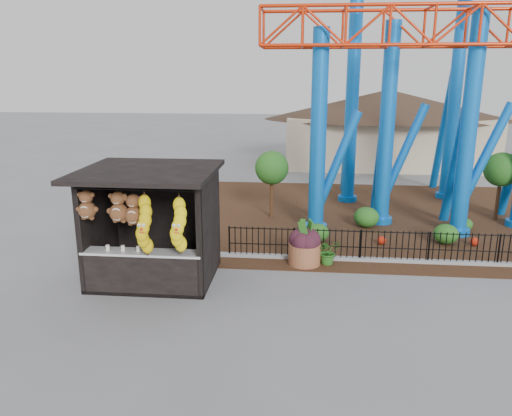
# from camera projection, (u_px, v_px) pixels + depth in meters

# --- Properties ---
(ground) EXTENTS (120.00, 120.00, 0.00)m
(ground) POSITION_uv_depth(u_px,v_px,m) (259.00, 300.00, 12.52)
(ground) COLOR slate
(ground) RESTS_ON ground
(mulch_bed) EXTENTS (18.00, 12.00, 0.02)m
(mulch_bed) POSITION_uv_depth(u_px,v_px,m) (377.00, 217.00, 19.83)
(mulch_bed) COLOR #331E11
(mulch_bed) RESTS_ON ground
(curb) EXTENTS (18.00, 0.18, 0.12)m
(curb) POSITION_uv_depth(u_px,v_px,m) (400.00, 261.00, 15.01)
(curb) COLOR gray
(curb) RESTS_ON ground
(prize_booth) EXTENTS (3.50, 3.40, 3.12)m
(prize_booth) POSITION_uv_depth(u_px,v_px,m) (150.00, 228.00, 13.25)
(prize_booth) COLOR black
(prize_booth) RESTS_ON ground
(picket_fence) EXTENTS (12.20, 0.06, 1.00)m
(picket_fence) POSITION_uv_depth(u_px,v_px,m) (432.00, 248.00, 14.81)
(picket_fence) COLOR black
(picket_fence) RESTS_ON ground
(roller_coaster) EXTENTS (11.00, 6.37, 10.82)m
(roller_coaster) POSITION_uv_depth(u_px,v_px,m) (419.00, 47.00, 18.27)
(roller_coaster) COLOR blue
(roller_coaster) RESTS_ON ground
(terracotta_planter) EXTENTS (1.18, 1.18, 0.65)m
(terracotta_planter) POSITION_uv_depth(u_px,v_px,m) (304.00, 254.00, 14.83)
(terracotta_planter) COLOR brown
(terracotta_planter) RESTS_ON ground
(planter_foliage) EXTENTS (0.70, 0.70, 0.64)m
(planter_foliage) POSITION_uv_depth(u_px,v_px,m) (305.00, 233.00, 14.66)
(planter_foliage) COLOR #31131D
(planter_foliage) RESTS_ON terracotta_planter
(potted_plant) EXTENTS (0.89, 0.84, 0.79)m
(potted_plant) POSITION_uv_depth(u_px,v_px,m) (328.00, 251.00, 14.84)
(potted_plant) COLOR #1F581A
(potted_plant) RESTS_ON ground
(landscaping) EXTENTS (8.09, 3.44, 0.74)m
(landscaping) POSITION_uv_depth(u_px,v_px,m) (397.00, 227.00, 17.36)
(landscaping) COLOR #23591A
(landscaping) RESTS_ON mulch_bed
(pavilion) EXTENTS (15.00, 15.00, 4.80)m
(pavilion) POSITION_uv_depth(u_px,v_px,m) (387.00, 115.00, 30.38)
(pavilion) COLOR #BFAD8C
(pavilion) RESTS_ON ground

